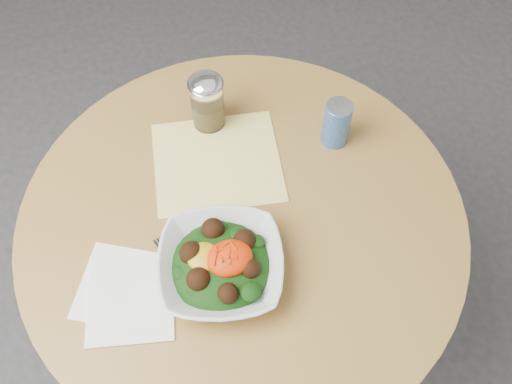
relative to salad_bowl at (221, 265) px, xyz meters
The scene contains 8 objects.
ground 0.79m from the salad_bowl, 53.01° to the left, with size 6.00×6.00×0.00m, color #2F2F32.
table 0.26m from the salad_bowl, 53.01° to the left, with size 0.90×0.90×0.75m.
cloth_napkin 0.26m from the salad_bowl, 73.22° to the left, with size 0.27×0.24×0.00m, color yellow.
paper_napkins 0.18m from the salad_bowl, behind, with size 0.22×0.24×0.00m.
salad_bowl is the anchor object (origin of this frame).
fork 0.08m from the salad_bowl, 164.40° to the left, with size 0.06×0.20×0.00m.
spice_shaker 0.37m from the salad_bowl, 75.29° to the left, with size 0.08×0.08×0.14m.
beverage_can 0.40m from the salad_bowl, 32.68° to the left, with size 0.06×0.06×0.11m.
Camera 1 is at (-0.18, -0.55, 1.74)m, focal length 40.00 mm.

